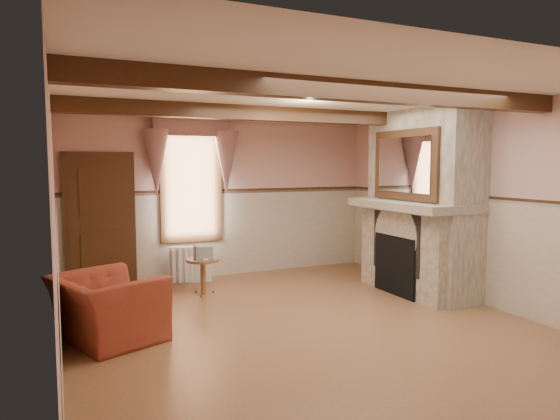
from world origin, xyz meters
name	(u,v)px	position (x,y,z in m)	size (l,w,h in m)	color
floor	(299,322)	(0.00, 0.00, 0.00)	(5.50, 6.00, 0.01)	brown
ceiling	(299,96)	(0.00, 0.00, 2.80)	(5.50, 6.00, 0.01)	silver
wall_back	(224,197)	(0.00, 3.00, 1.40)	(5.50, 0.02, 2.80)	tan
wall_front	(493,248)	(0.00, -3.00, 1.40)	(5.50, 0.02, 2.80)	tan
wall_left	(54,222)	(-2.75, 0.00, 1.40)	(0.02, 6.00, 2.80)	tan
wall_right	(468,204)	(2.75, 0.00, 1.40)	(0.02, 6.00, 2.80)	tan
wainscot	(299,263)	(0.00, 0.00, 0.75)	(5.50, 6.00, 1.50)	beige
chair_rail	(299,203)	(0.00, 0.00, 1.50)	(5.50, 6.00, 0.08)	black
firebox	(399,265)	(2.00, 0.60, 0.45)	(0.20, 0.95, 0.90)	black
armchair	(107,308)	(-2.25, 0.29, 0.37)	(1.14, 1.00, 0.74)	maroon
side_table	(203,276)	(-0.73, 1.80, 0.28)	(0.50, 0.50, 0.55)	brown
book_stack	(203,252)	(-0.72, 1.83, 0.65)	(0.26, 0.32, 0.20)	#B7AD8C
radiator	(190,264)	(-0.70, 2.70, 0.30)	(0.70, 0.18, 0.60)	silver
bowl	(414,198)	(2.24, 0.58, 1.46)	(0.33, 0.33, 0.08)	brown
mantel_clock	(386,192)	(2.24, 1.30, 1.52)	(0.14, 0.24, 0.20)	black
oil_lamp	(405,191)	(2.24, 0.80, 1.56)	(0.11, 0.11, 0.28)	gold
candle_red	(445,198)	(2.24, -0.07, 1.50)	(0.06, 0.06, 0.16)	maroon
jar_yellow	(437,199)	(2.24, 0.07, 1.48)	(0.06, 0.06, 0.12)	gold
fireplace	(423,202)	(2.42, 0.60, 1.40)	(0.85, 2.00, 2.80)	gray
mantel	(413,205)	(2.24, 0.60, 1.36)	(1.05, 2.05, 0.12)	gray
overmantel_mirror	(404,165)	(2.06, 0.60, 1.97)	(0.06, 1.44, 1.04)	silver
door	(100,222)	(-2.10, 2.94, 1.05)	(1.10, 0.10, 2.10)	black
window	(191,183)	(-0.60, 2.97, 1.65)	(1.06, 0.08, 2.02)	white
window_drapes	(192,148)	(-0.60, 2.88, 2.25)	(1.30, 0.14, 1.40)	gray
ceiling_beam_front	(353,91)	(0.00, -1.20, 2.70)	(5.50, 0.18, 0.20)	black
ceiling_beam_back	(262,114)	(0.00, 1.20, 2.70)	(5.50, 0.18, 0.20)	black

